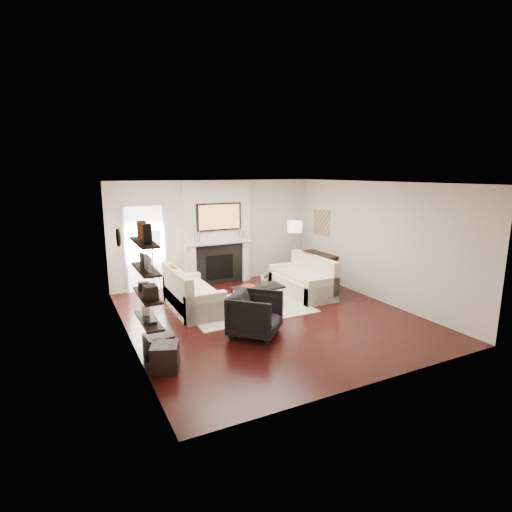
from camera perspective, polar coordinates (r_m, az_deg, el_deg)
name	(u,v)px	position (r m, az deg, el deg)	size (l,w,h in m)	color
room_envelope	(270,252)	(7.93, 1.94, 0.62)	(6.00, 6.00, 6.00)	black
chimney_breast	(217,233)	(10.51, -5.58, 3.35)	(1.80, 0.25, 2.70)	silver
fireplace_surround	(220,264)	(10.54, -5.22, -1.21)	(1.30, 0.02, 1.04)	black
firebox	(220,267)	(10.55, -5.20, -1.59)	(0.75, 0.02, 0.65)	black
mantel_pilaster_l	(194,266)	(10.27, -8.90, -1.48)	(0.12, 0.08, 1.10)	white
mantel_pilaster_r	(245,261)	(10.78, -1.60, -0.71)	(0.12, 0.08, 1.10)	white
mantel_shelf	(220,242)	(10.37, -5.18, 1.96)	(1.70, 0.18, 0.07)	white
tv_body	(219,217)	(10.30, -5.30, 5.60)	(1.20, 0.06, 0.70)	black
tv_screen	(220,217)	(10.27, -5.24, 5.58)	(1.10, 0.01, 0.62)	#BF723F
candlestick_l_tall	(199,237)	(10.17, -8.11, 2.75)	(0.04, 0.04, 0.30)	silver
candlestick_l_short	(194,238)	(10.13, -8.80, 2.52)	(0.04, 0.04, 0.24)	silver
candlestick_r_tall	(239,234)	(10.56, -2.44, 3.19)	(0.04, 0.04, 0.30)	silver
candlestick_r_short	(243,235)	(10.62, -1.80, 3.08)	(0.04, 0.04, 0.24)	silver
hallway_panel	(145,249)	(10.15, -15.54, 0.95)	(0.90, 0.02, 2.10)	white
door_trim_l	(125,251)	(10.06, -18.20, 0.69)	(0.06, 0.06, 2.16)	white
door_trim_r	(165,248)	(10.23, -12.89, 1.17)	(0.06, 0.06, 2.16)	white
door_trim_top	(143,205)	(9.99, -15.86, 7.03)	(1.02, 0.06, 0.06)	white
rug	(245,307)	(8.82, -1.52, -7.25)	(2.60, 2.00, 0.01)	beige
loveseat_left_base	(193,301)	(8.66, -8.97, -6.34)	(0.85, 1.80, 0.42)	#EDE8CF
loveseat_left_back	(177,289)	(8.48, -11.20, -4.59)	(0.18, 1.80, 0.80)	#EDE8CF
loveseat_left_arm_n	(206,308)	(7.91, -7.18, -7.40)	(0.85, 0.18, 0.60)	#EDE8CF
loveseat_left_arm_s	(182,287)	(9.38, -10.50, -4.40)	(0.85, 0.18, 0.60)	#EDE8CF
loveseat_left_cushion	(195,289)	(8.60, -8.70, -4.65)	(0.63, 1.44, 0.10)	#EDE8CF
pillow_left_orange	(173,276)	(8.71, -11.78, -2.79)	(0.10, 0.42, 0.42)	#9F3D13
pillow_left_charcoal	(181,283)	(8.15, -10.68, -3.83)	(0.10, 0.40, 0.40)	black
loveseat_right_base	(302,286)	(9.70, 6.57, -4.28)	(0.85, 1.80, 0.42)	#EDE8CF
loveseat_right_back	(314,272)	(9.80, 8.26, -2.25)	(0.18, 1.80, 0.80)	#EDE8CF
loveseat_right_arm_n	(322,291)	(9.04, 9.40, -4.98)	(0.85, 0.18, 0.60)	#EDE8CF
loveseat_right_arm_s	(285,275)	(10.34, 4.13, -2.70)	(0.85, 0.18, 0.60)	#EDE8CF
loveseat_right_cushion	(300,276)	(9.61, 6.36, -2.83)	(0.63, 1.44, 0.10)	#EDE8CF
pillow_right_orange	(307,261)	(10.00, 7.31, -0.74)	(0.10, 0.42, 0.42)	#9F3D13
pillow_right_charcoal	(321,267)	(9.52, 9.32, -1.50)	(0.10, 0.40, 0.40)	black
coffee_table	(258,287)	(8.85, 0.33, -4.51)	(1.10, 0.55, 0.04)	black
coffee_leg_nw	(242,303)	(8.52, -2.01, -6.66)	(0.02, 0.02, 0.38)	silver
coffee_leg_ne	(283,296)	(8.96, 3.84, -5.74)	(0.02, 0.02, 0.38)	silver
coffee_leg_sw	(234,297)	(8.90, -3.20, -5.85)	(0.02, 0.02, 0.38)	silver
coffee_leg_se	(273,291)	(9.32, 2.46, -5.01)	(0.02, 0.02, 0.38)	silver
hurricane_glass	(264,280)	(8.88, 1.20, -3.39)	(0.15, 0.15, 0.26)	white
hurricane_candle	(264,282)	(8.89, 1.20, -3.80)	(0.11, 0.11, 0.17)	white
copper_bowl	(248,287)	(8.73, -1.14, -4.43)	(0.31, 0.31, 0.05)	#C74321
armchair	(255,312)	(7.24, -0.10, -8.04)	(0.84, 0.78, 0.86)	black
lamp_left_post	(154,274)	(9.47, -14.42, -2.55)	(0.02, 0.02, 1.20)	silver
lamp_left_shade	(152,238)	(9.30, -14.69, 2.53)	(0.40, 0.40, 0.30)	white
lamp_left_leg_a	(158,274)	(9.49, -13.77, -2.48)	(0.02, 0.02, 1.25)	silver
lamp_left_leg_b	(150,274)	(9.55, -14.87, -2.45)	(0.02, 0.02, 1.25)	silver
lamp_left_leg_c	(152,275)	(9.37, -14.62, -2.71)	(0.02, 0.02, 1.25)	silver
lamp_right_post	(294,257)	(11.07, 5.48, -0.16)	(0.02, 0.02, 1.20)	silver
lamp_right_shade	(295,227)	(10.92, 5.57, 4.20)	(0.40, 0.40, 0.30)	white
lamp_right_leg_a	(298,257)	(11.12, 5.96, -0.11)	(0.02, 0.02, 1.25)	silver
lamp_right_leg_b	(291,257)	(11.12, 4.98, -0.10)	(0.02, 0.02, 1.25)	silver
lamp_right_leg_c	(294,258)	(10.96, 5.50, -0.28)	(0.02, 0.02, 1.25)	silver
console_top	(320,254)	(10.94, 9.13, 0.30)	(0.35, 1.20, 0.04)	black
console_leg_n	(332,272)	(10.59, 10.79, -2.23)	(0.30, 0.04, 0.71)	black
console_leg_s	(308,263)	(11.46, 7.47, -1.05)	(0.30, 0.04, 0.71)	black
wall_art	(322,223)	(11.06, 9.36, 4.72)	(0.03, 0.70, 0.70)	#A48052
shelf_bottom	(149,320)	(6.32, -15.08, -8.88)	(0.25, 1.00, 0.04)	black
shelf_lower	(147,295)	(6.20, -15.28, -5.41)	(0.25, 1.00, 0.04)	black
shelf_upper	(146,269)	(6.09, -15.48, -1.81)	(0.25, 1.00, 0.04)	black
shelf_top	(144,242)	(6.01, -15.69, 1.89)	(0.25, 1.00, 0.04)	black
decor_magfile_a	(147,234)	(5.75, -15.31, 3.07)	(0.12, 0.10, 0.28)	black
decor_magfile_b	(142,230)	(6.12, -16.02, 3.53)	(0.12, 0.10, 0.28)	#9F3D13
decor_frame_a	(148,263)	(5.90, -15.23, -0.96)	(0.04, 0.30, 0.22)	white
decor_frame_b	(142,259)	(6.28, -15.93, -0.43)	(0.04, 0.22, 0.18)	black
decor_wine_rack	(150,292)	(5.92, -14.84, -5.01)	(0.18, 0.25, 0.20)	black
decor_box_small	(143,286)	(6.41, -15.78, -4.13)	(0.15, 0.12, 0.12)	black
decor_books	(151,322)	(6.15, -14.77, -9.04)	(0.14, 0.20, 0.05)	black
decor_box_tall	(145,309)	(6.48, -15.52, -7.37)	(0.10, 0.10, 0.18)	white
clock_rim	(118,238)	(7.88, -19.09, 2.49)	(0.34, 0.34, 0.04)	black
clock_face	(120,238)	(7.88, -18.91, 2.50)	(0.29, 0.29, 0.01)	white
ottoman_near	(159,347)	(6.64, -13.74, -12.46)	(0.40, 0.40, 0.40)	black
ottoman_far	(165,357)	(6.28, -12.87, -13.89)	(0.40, 0.40, 0.40)	black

